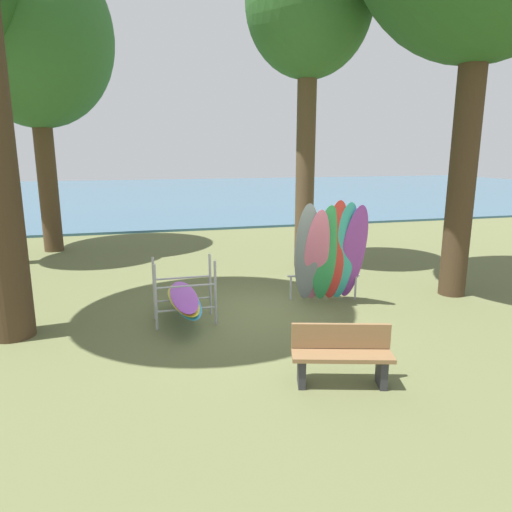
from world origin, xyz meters
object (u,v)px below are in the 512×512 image
(tree_far_right_back, at_px, (309,8))
(leaning_board_pile, at_px, (330,254))
(tree_mid_behind, at_px, (33,37))
(park_bench, at_px, (342,354))
(board_storage_rack, at_px, (184,298))

(tree_far_right_back, height_order, leaning_board_pile, tree_far_right_back)
(tree_mid_behind, relative_size, tree_far_right_back, 1.06)
(tree_far_right_back, bearing_deg, park_bench, -106.10)
(tree_far_right_back, bearing_deg, leaning_board_pile, -101.13)
(tree_far_right_back, distance_m, board_storage_rack, 8.19)
(tree_mid_behind, relative_size, park_bench, 6.42)
(tree_mid_behind, distance_m, board_storage_rack, 10.46)
(board_storage_rack, distance_m, park_bench, 3.55)
(tree_far_right_back, xyz_separation_m, board_storage_rack, (-3.77, -3.58, -6.33))
(leaning_board_pile, relative_size, park_bench, 1.57)
(park_bench, bearing_deg, tree_far_right_back, 73.90)
(tree_mid_behind, bearing_deg, board_storage_rack, -65.79)
(leaning_board_pile, distance_m, board_storage_rack, 3.19)
(park_bench, bearing_deg, board_storage_rack, 121.66)
(leaning_board_pile, height_order, board_storage_rack, leaning_board_pile)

